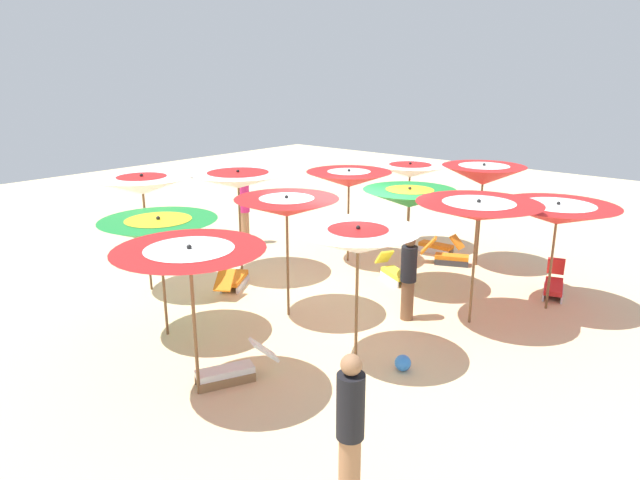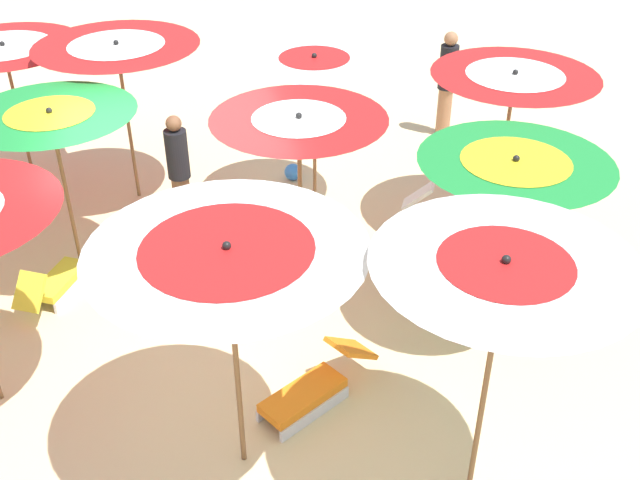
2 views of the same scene
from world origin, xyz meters
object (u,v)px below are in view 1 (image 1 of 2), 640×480
Objects in this scene: beach_umbrella_5 at (287,207)px; lounger_2 at (394,271)px; beach_umbrella_2 at (478,211)px; beach_umbrella_3 at (557,214)px; beach_umbrella_0 at (190,259)px; beach_umbrella_10 at (349,179)px; beach_umbrella_1 at (358,241)px; beach_umbrella_7 at (483,175)px; beach_umbrella_6 at (409,198)px; beachgoer_0 at (408,276)px; beach_umbrella_8 at (142,185)px; lounger_0 at (554,284)px; beachgoer_2 at (244,207)px; lounger_3 at (232,369)px; beach_ball at (403,363)px; lounger_5 at (233,279)px; lounger_4 at (447,256)px; beach_umbrella_11 at (410,171)px; beachgoer_1 at (350,428)px; beach_umbrella_9 at (238,180)px; lounger_1 at (439,246)px; beach_umbrella_4 at (159,231)px.

beach_umbrella_5 reaches higher than lounger_2.
beach_umbrella_2 reaches higher than beach_umbrella_3.
beach_umbrella_10 reaches higher than beach_umbrella_0.
beach_umbrella_1 is 4.43m from beach_umbrella_3.
beach_umbrella_10 is at bearing 34.44° from beach_umbrella_7.
beach_umbrella_3 is at bearing -161.64° from beach_umbrella_6.
beach_umbrella_8 is at bearing 14.85° from beachgoer_0.
beachgoer_2 is (7.73, 1.74, 0.79)m from lounger_0.
lounger_3 is 2.65m from beach_ball.
lounger_5 is at bearing -11.45° from beach_umbrella_1.
beach_umbrella_10 is at bearing -43.78° from beachgoer_0.
beach_umbrella_2 is at bearing -89.27° from beach_ball.
beach_umbrella_6 is 5.50m from beach_umbrella_8.
beach_umbrella_11 is at bearing 135.10° from lounger_4.
beach_umbrella_1 is at bearing -37.24° from beachgoer_1.
beach_umbrella_10 is 1.97m from beach_umbrella_11.
beach_umbrella_7 is at bearing -66.12° from beach_umbrella_2.
beach_umbrella_9 is 2.22m from lounger_5.
beach_umbrella_8 reaches higher than lounger_0.
lounger_4 reaches higher than lounger_5.
beach_umbrella_5 is 1.99× the size of lounger_1.
beachgoer_1 is (-3.71, 8.56, 0.75)m from lounger_1.
beach_umbrella_3 is 1.74× the size of lounger_3.
beach_umbrella_0 reaches higher than lounger_5.
beach_umbrella_5 is 2.83m from beach_umbrella_6.
beach_umbrella_0 is at bearing -58.35° from lounger_2.
beach_umbrella_1 is 5.08m from beach_umbrella_10.
lounger_0 is at bearing -125.02° from beach_umbrella_4.
lounger_5 is at bearing -146.28° from lounger_4.
beach_umbrella_6 reaches higher than lounger_3.
beachgoer_0 is at bearing -155.39° from beach_umbrella_8.
beach_umbrella_10 is at bearing -114.85° from beach_umbrella_8.
beach_umbrella_0 is 7.99m from lounger_0.
beach_umbrella_5 is 2.04× the size of lounger_2.
beach_umbrella_1 is 1.02× the size of beach_umbrella_3.
beach_umbrella_11 reaches higher than beachgoer_1.
beach_umbrella_5 is at bearing 26.11° from beachgoer_0.
beach_umbrella_2 is at bearing -32.40° from lounger_0.
beach_umbrella_7 is 1.83× the size of lounger_5.
beach_umbrella_3 is at bearing -135.86° from beach_umbrella_5.
beach_umbrella_8 is 2.18× the size of lounger_2.
lounger_0 is at bearing 8.56° from beachgoer_2.
lounger_2 is 4.48× the size of beach_ball.
beach_umbrella_2 is 3.24m from lounger_0.
beach_umbrella_11 is at bearing 31.00° from beachgoer_2.
beachgoer_2 is (5.65, 2.40, -1.21)m from beach_umbrella_7.
lounger_3 is 0.94× the size of lounger_5.
beach_umbrella_5 is 3.31m from beach_umbrella_8.
beachgoer_0 is (-0.77, -3.66, 0.65)m from lounger_3.
beach_umbrella_5 reaches higher than beach_umbrella_4.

